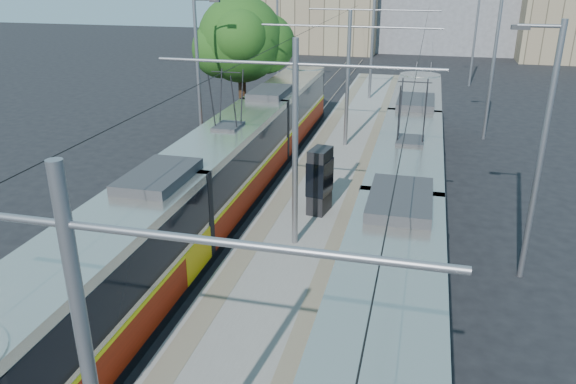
# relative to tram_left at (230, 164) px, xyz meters

# --- Properties ---
(platform) EXTENTS (4.00, 50.00, 0.30)m
(platform) POSITION_rel_tram_left_xyz_m (3.60, 5.46, -1.56)
(platform) COLOR gray
(platform) RESTS_ON ground
(tactile_strip_left) EXTENTS (0.70, 50.00, 0.01)m
(tactile_strip_left) POSITION_rel_tram_left_xyz_m (2.15, 5.46, -1.40)
(tactile_strip_left) COLOR gray
(tactile_strip_left) RESTS_ON platform
(tactile_strip_right) EXTENTS (0.70, 50.00, 0.01)m
(tactile_strip_right) POSITION_rel_tram_left_xyz_m (5.05, 5.46, -1.40)
(tactile_strip_right) COLOR gray
(tactile_strip_right) RESTS_ON platform
(rails) EXTENTS (8.71, 70.00, 0.03)m
(rails) POSITION_rel_tram_left_xyz_m (3.60, 5.46, -1.69)
(rails) COLOR gray
(rails) RESTS_ON ground
(tram_left) EXTENTS (2.43, 31.33, 5.50)m
(tram_left) POSITION_rel_tram_left_xyz_m (0.00, 0.00, 0.00)
(tram_left) COLOR black
(tram_left) RESTS_ON ground
(tram_right) EXTENTS (2.43, 30.37, 5.50)m
(tram_right) POSITION_rel_tram_left_xyz_m (7.20, -0.30, 0.15)
(tram_right) COLOR black
(tram_right) RESTS_ON ground
(catenary) EXTENTS (9.20, 70.00, 7.00)m
(catenary) POSITION_rel_tram_left_xyz_m (3.60, 2.61, 2.82)
(catenary) COLOR gray
(catenary) RESTS_ON platform
(street_lamps) EXTENTS (15.18, 38.22, 8.00)m
(street_lamps) POSITION_rel_tram_left_xyz_m (3.60, 9.46, 2.48)
(street_lamps) COLOR gray
(street_lamps) RESTS_ON ground
(shelter) EXTENTS (0.91, 1.28, 2.59)m
(shelter) POSITION_rel_tram_left_xyz_m (3.92, -0.69, -0.05)
(shelter) COLOR black
(shelter) RESTS_ON platform
(tree) EXTENTS (5.43, 5.02, 7.88)m
(tree) POSITION_rel_tram_left_xyz_m (-2.67, 11.03, 3.63)
(tree) COLOR #382314
(tree) RESTS_ON ground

